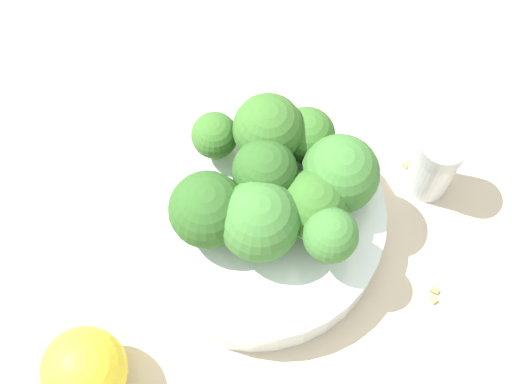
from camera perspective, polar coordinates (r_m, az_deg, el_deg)
The scene contains 17 objects.
ground_plane at distance 0.55m, azimuth 0.00°, elevation -2.99°, with size 3.00×3.00×0.00m, color beige.
bowl at distance 0.53m, azimuth 0.00°, elevation -2.28°, with size 0.19×0.19×0.03m, color silver.
broccoli_floret_0 at distance 0.49m, azimuth 0.69°, elevation 1.59°, with size 0.05×0.05×0.06m.
broccoli_floret_1 at distance 0.52m, azimuth -3.13°, elevation 4.59°, with size 0.03×0.03×0.04m.
broccoli_floret_2 at distance 0.50m, azimuth 6.73°, elevation 1.43°, with size 0.06×0.06×0.06m.
broccoli_floret_3 at distance 0.49m, azimuth 4.49°, elevation -1.09°, with size 0.05×0.05×0.05m.
broccoli_floret_4 at distance 0.48m, azimuth 0.28°, elevation -2.34°, with size 0.06×0.06×0.06m.
broccoli_floret_5 at distance 0.51m, azimuth 4.06°, elevation 4.47°, with size 0.04×0.04×0.05m.
broccoli_floret_6 at distance 0.48m, azimuth -3.91°, elevation -1.47°, with size 0.05×0.05×0.06m.
broccoli_floret_7 at distance 0.47m, azimuth 5.96°, elevation -3.56°, with size 0.04×0.04×0.05m.
broccoli_floret_8 at distance 0.50m, azimuth 0.97°, elevation 5.01°, with size 0.05×0.05×0.07m.
pepper_shaker at distance 0.55m, azimuth 14.10°, elevation 2.18°, with size 0.04×0.04×0.07m.
lemon_wedge at distance 0.50m, azimuth -13.57°, elevation -13.66°, with size 0.06×0.06×0.06m, color yellow.
almond_crumb_0 at distance 0.58m, azimuth 12.95°, elevation 2.97°, with size 0.01×0.01×0.01m, color olive.
almond_crumb_1 at distance 0.54m, azimuth 14.11°, elevation -7.61°, with size 0.01×0.00×0.01m, color #AD7F4C.
almond_crumb_2 at distance 0.54m, azimuth 14.02°, elevation -8.27°, with size 0.01×0.00×0.01m, color tan.
almond_crumb_3 at distance 0.58m, azimuth 12.02°, elevation 2.22°, with size 0.01×0.00×0.01m, color #AD7F4C.
Camera 1 is at (-0.18, 0.11, 0.51)m, focal length 50.00 mm.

